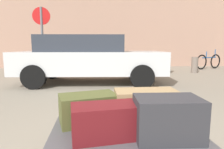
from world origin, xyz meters
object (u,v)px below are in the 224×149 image
Objects in this scene: duffel_bag_olive_rear_right at (88,108)px; luggage_cart at (125,137)px; bollard_kerb_mid at (195,65)px; no_parking_sign at (42,37)px; duffel_bag_tan_rear_left at (146,105)px; duffel_bag_charcoal_front_left at (167,118)px; duffel_bag_maroon_front_right at (108,121)px; parked_car at (89,58)px; bollard_kerb_near at (167,65)px; bicycle_leaning at (209,61)px.

luggage_cart is at bearing -49.67° from duffel_bag_olive_rear_right.
bollard_kerb_mid is at bearing 39.27° from duffel_bag_olive_rear_right.
duffel_bag_tan_rear_left is at bearing -63.53° from no_parking_sign.
duffel_bag_maroon_front_right is at bearing 174.91° from duffel_bag_charcoal_front_left.
no_parking_sign is (-1.57, 4.39, 0.90)m from duffel_bag_maroon_front_right.
duffel_bag_maroon_front_right is 0.92× the size of bollard_kerb_mid.
bollard_kerb_near is (3.21, 1.87, -0.43)m from parked_car.
bollard_kerb_mid is at bearing 58.29° from duffel_bag_tan_rear_left.
bollard_kerb_near is at bearing 22.29° from no_parking_sign.
bollard_kerb_mid is (4.01, 6.13, 0.06)m from luggage_cart.
bollard_kerb_near is at bearing 180.00° from bollard_kerb_mid.
duffel_bag_olive_rear_right is at bearing -70.91° from no_parking_sign.
no_parking_sign reaches higher than duffel_bag_tan_rear_left.
luggage_cart is 0.31× the size of parked_car.
bollard_kerb_near is (-2.64, -1.30, -0.04)m from bicycle_leaning.
bollard_kerb_near is (3.15, 5.89, -0.15)m from duffel_bag_olive_rear_right.
duffel_bag_charcoal_front_left reaches higher than duffel_bag_tan_rear_left.
bollard_kerb_mid reaches higher than duffel_bag_olive_rear_right.
duffel_bag_olive_rear_right is at bearing -126.44° from bollard_kerb_mid.
duffel_bag_tan_rear_left is 0.57m from duffel_bag_maroon_front_right.
bicycle_leaning reaches higher than bollard_kerb_mid.
parked_car is 4.81m from bollard_kerb_mid.
no_parking_sign reaches higher than duffel_bag_charcoal_front_left.
duffel_bag_charcoal_front_left is 0.33× the size of bicycle_leaning.
duffel_bag_charcoal_front_left reaches higher than duffel_bag_maroon_front_right.
bollard_kerb_mid is (3.69, 6.32, -0.18)m from duffel_bag_charcoal_front_left.
parked_car is (-0.72, 4.45, 0.24)m from duffel_bag_charcoal_front_left.
duffel_bag_olive_rear_right is 0.85× the size of bollard_kerb_near.
bollard_kerb_near is at bearing 67.38° from duffel_bag_tan_rear_left.
parked_car reaches higher than bollard_kerb_mid.
duffel_bag_tan_rear_left is at bearing 44.26° from luggage_cart.
duffel_bag_maroon_front_right is 0.92× the size of bollard_kerb_near.
no_parking_sign is (-5.75, -1.86, 1.05)m from bollard_kerb_mid.
bicycle_leaning is 2.49× the size of bollard_kerb_near.
parked_car is at bearing 85.81° from duffel_bag_maroon_front_right.
duffel_bag_tan_rear_left is 0.45m from duffel_bag_charcoal_front_left.
bicycle_leaning is at bearing 46.15° from duffel_bag_maroon_front_right.
bicycle_leaning is (5.12, 7.63, -0.14)m from duffel_bag_charcoal_front_left.
duffel_bag_olive_rear_right is at bearing -118.13° from bollard_kerb_near.
luggage_cart is 4.31m from parked_car.
duffel_bag_olive_rear_right is 0.13× the size of parked_car.
luggage_cart is at bearing -134.92° from duffel_bag_tan_rear_left.
parked_car reaches higher than duffel_bag_maroon_front_right.
duffel_bag_tan_rear_left is (0.26, 0.26, 0.23)m from luggage_cart.
bicycle_leaning is (5.45, 7.44, 0.10)m from luggage_cart.
bollard_kerb_mid is at bearing 17.97° from no_parking_sign.
luggage_cart is 0.43m from duffel_bag_tan_rear_left.
no_parking_sign reaches higher than luggage_cart.
parked_car reaches higher than bicycle_leaning.
no_parking_sign is at bearing 179.72° from parked_car.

